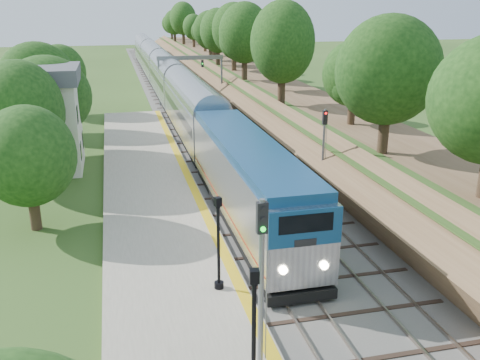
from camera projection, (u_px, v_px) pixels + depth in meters
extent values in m
cube|color=#4C4944|center=(183.00, 98.00, 73.30)|extent=(9.50, 170.00, 0.12)
cube|color=gray|center=(163.00, 98.00, 72.66)|extent=(0.08, 170.00, 0.16)
cube|color=gray|center=(173.00, 97.00, 72.97)|extent=(0.08, 170.00, 0.16)
cube|color=gray|center=(192.00, 97.00, 73.54)|extent=(0.08, 170.00, 0.16)
cube|color=gray|center=(202.00, 96.00, 73.86)|extent=(0.08, 170.00, 0.16)
cube|color=gray|center=(160.00, 226.00, 31.08)|extent=(6.40, 68.00, 0.38)
cube|color=gold|center=(208.00, 219.00, 31.64)|extent=(0.55, 68.00, 0.01)
cube|color=brown|center=(250.00, 85.00, 74.94)|extent=(9.00, 170.00, 3.00)
cube|color=brown|center=(222.00, 88.00, 74.14)|extent=(4.47, 170.00, 4.54)
cylinder|color=#332316|center=(463.00, 171.00, 27.59)|extent=(0.60, 0.60, 2.62)
sphere|color=#12340E|center=(472.00, 102.00, 26.46)|extent=(5.70, 5.70, 5.70)
cylinder|color=#332316|center=(239.00, 65.00, 73.72)|extent=(0.60, 0.60, 2.62)
sphere|color=#12340E|center=(239.00, 38.00, 72.59)|extent=(5.70, 5.70, 5.70)
cylinder|color=#332316|center=(188.00, 41.00, 119.85)|extent=(0.60, 0.60, 2.62)
sphere|color=#12340E|center=(187.00, 24.00, 118.72)|extent=(5.70, 5.70, 5.70)
cube|color=white|center=(26.00, 128.00, 41.04)|extent=(8.00, 6.00, 6.80)
cube|color=#4E5055|center=(19.00, 75.00, 39.77)|extent=(8.60, 6.60, 1.20)
cube|color=black|center=(81.00, 151.00, 40.77)|extent=(0.05, 1.10, 1.30)
cube|color=black|center=(83.00, 140.00, 44.09)|extent=(0.05, 1.10, 1.30)
cube|color=black|center=(77.00, 115.00, 39.88)|extent=(0.05, 1.10, 1.30)
cube|color=black|center=(80.00, 106.00, 43.20)|extent=(0.05, 1.10, 1.30)
cylinder|color=slate|center=(159.00, 82.00, 66.95)|extent=(0.24, 0.24, 6.20)
cylinder|color=slate|center=(222.00, 80.00, 68.72)|extent=(0.24, 0.24, 6.20)
cube|color=slate|center=(190.00, 58.00, 66.93)|extent=(8.40, 0.25, 0.50)
cube|color=black|center=(171.00, 64.00, 66.48)|extent=(0.30, 0.20, 0.90)
cube|color=black|center=(202.00, 64.00, 67.36)|extent=(0.30, 0.20, 0.90)
cylinder|color=#332316|center=(51.00, 168.00, 38.48)|extent=(0.60, 0.60, 2.45)
sphere|color=#12340E|center=(46.00, 123.00, 37.43)|extent=(5.32, 5.32, 5.32)
cylinder|color=#332316|center=(66.00, 122.00, 53.24)|extent=(0.60, 0.60, 2.45)
sphere|color=#12340E|center=(63.00, 89.00, 52.19)|extent=(5.32, 5.32, 5.32)
cube|color=black|center=(247.00, 213.00, 31.89)|extent=(2.97, 18.58, 0.65)
cube|color=#B7BAC1|center=(248.00, 179.00, 31.20)|extent=(3.23, 19.36, 3.66)
cube|color=navy|center=(248.00, 145.00, 30.55)|extent=(3.10, 18.58, 0.47)
cube|color=navy|center=(306.00, 228.00, 21.92)|extent=(3.19, 0.10, 1.61)
cube|color=black|center=(306.00, 223.00, 21.82)|extent=(2.37, 0.06, 0.81)
cube|color=#9C270F|center=(247.00, 199.00, 31.60)|extent=(3.25, 18.97, 0.11)
cube|color=#B7BAC1|center=(193.00, 115.00, 50.73)|extent=(3.23, 21.51, 4.19)
cube|color=#B7BAC1|center=(168.00, 83.00, 71.13)|extent=(3.23, 21.51, 4.19)
cube|color=#B7BAC1|center=(154.00, 65.00, 91.52)|extent=(3.23, 21.51, 4.19)
cube|color=#B7BAC1|center=(145.00, 53.00, 111.92)|extent=(3.23, 21.51, 4.19)
cylinder|color=black|center=(254.00, 340.00, 16.65)|extent=(0.15, 0.15, 4.07)
cube|color=black|center=(254.00, 276.00, 15.94)|extent=(0.33, 0.33, 0.42)
cube|color=silver|center=(254.00, 276.00, 15.94)|extent=(0.24, 0.24, 0.31)
cylinder|color=black|center=(219.00, 285.00, 23.96)|extent=(0.43, 0.43, 0.29)
cylinder|color=black|center=(218.00, 246.00, 23.36)|extent=(0.14, 0.14, 3.80)
cube|color=black|center=(218.00, 202.00, 22.70)|extent=(0.34, 0.34, 0.39)
cube|color=silver|center=(218.00, 202.00, 22.70)|extent=(0.24, 0.24, 0.29)
cylinder|color=slate|center=(261.00, 285.00, 18.05)|extent=(0.19, 0.19, 6.22)
cube|color=black|center=(262.00, 218.00, 17.26)|extent=(0.36, 0.24, 1.07)
cylinder|color=#0CE526|center=(263.00, 219.00, 17.14)|extent=(0.17, 0.06, 0.17)
cylinder|color=slate|center=(323.00, 152.00, 35.93)|extent=(0.17, 0.17, 5.80)
cube|color=black|center=(325.00, 117.00, 35.19)|extent=(0.32, 0.21, 0.94)
cylinder|color=#FF0C0C|center=(326.00, 118.00, 35.07)|extent=(0.15, 0.06, 0.15)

